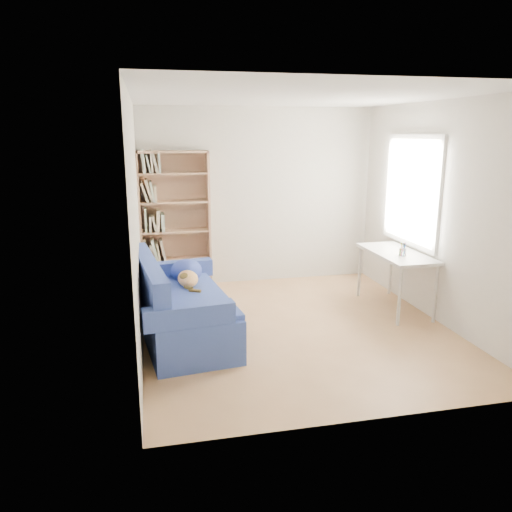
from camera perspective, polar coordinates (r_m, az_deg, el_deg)
The scene contains 6 objects.
ground at distance 5.95m, azimuth 4.47°, elevation -8.12°, with size 4.00×4.00×0.00m, color #A37349.
room_shell at distance 5.61m, azimuth 5.66°, elevation 7.78°, with size 3.54×4.04×2.62m.
sofa at distance 5.63m, azimuth -8.72°, elevation -5.77°, with size 1.09×1.94×0.91m.
bookshelf at distance 7.23m, azimuth -9.23°, elevation 3.26°, with size 0.99×0.31×1.99m.
desk at distance 6.61m, azimuth 15.74°, elevation -0.19°, with size 0.57×1.24×0.75m.
pen_cup at distance 6.41m, azimuth 16.42°, elevation 0.58°, with size 0.09×0.09×0.17m.
Camera 1 is at (-1.63, -5.27, 2.22)m, focal length 35.00 mm.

